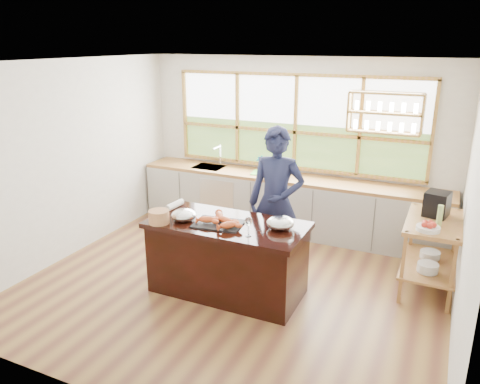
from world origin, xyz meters
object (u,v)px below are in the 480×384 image
Objects in this scene: island at (227,257)px; espresso_machine at (437,204)px; wicker_basket at (159,217)px; cook at (276,203)px.

island is 2.60m from espresso_machine.
wicker_basket is (-2.90, -1.60, -0.07)m from espresso_machine.
island is 7.69× the size of wicker_basket.
espresso_machine is at bearing 28.95° from wicker_basket.
cook is at bearing 44.70° from wicker_basket.
island is 0.95m from wicker_basket.
wicker_basket reaches higher than island.
cook is (0.34, 0.70, 0.51)m from island.
cook reaches higher than wicker_basket.
wicker_basket is (-1.05, -1.04, 0.01)m from cook.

